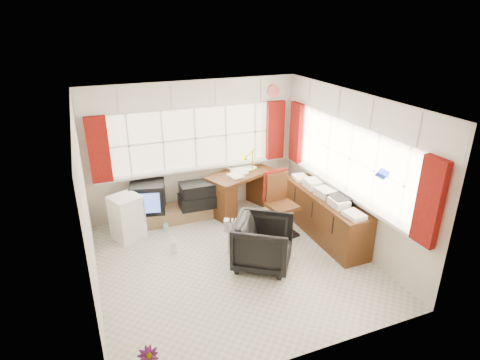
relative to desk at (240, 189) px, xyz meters
The scene contains 19 objects.
ground 1.90m from the desk, 114.58° to the right, with size 4.00×4.00×0.00m, color beige.
room_walls 2.15m from the desk, 114.58° to the right, with size 4.00×4.00×4.00m.
window_back 0.97m from the desk, 161.61° to the left, with size 3.70×0.12×3.60m.
window_right 2.12m from the desk, 55.21° to the right, with size 0.12×3.70×3.60m.
curtains 1.29m from the desk, 78.63° to the right, with size 3.83×3.83×1.15m.
overhead_cabinets 1.97m from the desk, 73.59° to the right, with size 3.98×3.98×0.48m.
desk is the anchor object (origin of this frame).
desk_lamp 0.71m from the desk, ahead, with size 0.17×0.15×0.46m.
task_chair 1.12m from the desk, 75.10° to the right, with size 0.52×0.55×1.12m.
office_chair 1.95m from the desk, 101.49° to the right, with size 0.82×0.84×0.77m, color black.
radiator 1.56m from the desk, 112.22° to the right, with size 0.41×0.30×0.58m.
credenza 1.77m from the desk, 57.25° to the right, with size 0.50×2.00×0.85m.
file_tray 2.09m from the desk, 60.99° to the right, with size 0.29×0.38×0.13m, color black.
tv_bench 1.36m from the desk, behind, with size 1.40×0.50×0.25m, color olive.
crt_tv 1.76m from the desk, behind, with size 0.71×0.67×0.54m.
hifi_stack 0.90m from the desk, behind, with size 0.67×0.44×0.47m.
mini_fridge 2.21m from the desk, behind, with size 0.60×0.60×0.77m.
spray_bottle_a 1.94m from the desk, 145.63° to the right, with size 0.11×0.11×0.28m, color white.
spray_bottle_b 1.62m from the desk, 168.52° to the right, with size 0.08×0.09×0.19m, color #81C1B0.
Camera 1 is at (-1.87, -4.92, 3.58)m, focal length 30.00 mm.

